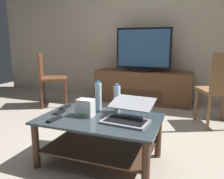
{
  "coord_description": "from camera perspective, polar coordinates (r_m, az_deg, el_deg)",
  "views": [
    {
      "loc": [
        0.87,
        -1.98,
        1.06
      ],
      "look_at": [
        0.05,
        0.22,
        0.57
      ],
      "focal_mm": 35.95,
      "sensor_mm": 36.0,
      "label": 1
    }
  ],
  "objects": [
    {
      "name": "router_box",
      "position": [
        2.01,
        -6.72,
        -4.61
      ],
      "size": [
        0.14,
        0.11,
        0.15
      ],
      "color": "white",
      "rests_on": "coffee_table"
    },
    {
      "name": "coffee_table",
      "position": [
        2.02,
        -3.16,
        -10.78
      ],
      "size": [
        1.05,
        0.64,
        0.42
      ],
      "color": "#2D383D",
      "rests_on": "ground"
    },
    {
      "name": "water_bottle_far",
      "position": [
        2.17,
        -3.48,
        -1.75
      ],
      "size": [
        0.06,
        0.06,
        0.28
      ],
      "color": "silver",
      "rests_on": "coffee_table"
    },
    {
      "name": "back_wall",
      "position": [
        4.29,
        9.09,
        16.26
      ],
      "size": [
        6.4,
        0.12,
        2.8
      ],
      "primitive_type": "cube",
      "color": "#B2A38C",
      "rests_on": "ground"
    },
    {
      "name": "soundbar_remote",
      "position": [
        1.98,
        -14.45,
        -7.28
      ],
      "size": [
        0.06,
        0.16,
        0.02
      ],
      "primitive_type": "cube",
      "rotation": [
        0.0,
        0.0,
        -0.09
      ],
      "color": "black",
      "rests_on": "coffee_table"
    },
    {
      "name": "ground_plane",
      "position": [
        2.41,
        -2.99,
        -14.25
      ],
      "size": [
        7.68,
        7.68,
        0.0
      ],
      "primitive_type": "plane",
      "color": "#9E9384"
    },
    {
      "name": "dining_chair",
      "position": [
        3.08,
        26.18,
        0.75
      ],
      "size": [
        0.58,
        0.58,
        0.95
      ],
      "color": "brown",
      "rests_on": "ground"
    },
    {
      "name": "water_bottle_near",
      "position": [
        2.12,
        1.27,
        -2.33
      ],
      "size": [
        0.06,
        0.06,
        0.27
      ],
      "color": "silver",
      "rests_on": "coffee_table"
    },
    {
      "name": "side_chair",
      "position": [
        3.91,
        -15.77,
        3.35
      ],
      "size": [
        0.6,
        0.6,
        0.88
      ],
      "color": "#59331E",
      "rests_on": "ground"
    },
    {
      "name": "laptop",
      "position": [
        1.9,
        4.16,
        -6.17
      ],
      "size": [
        0.41,
        0.42,
        0.17
      ],
      "color": "gray",
      "rests_on": "coffee_table"
    },
    {
      "name": "television",
      "position": [
        3.95,
        7.95,
        9.8
      ],
      "size": [
        0.95,
        0.2,
        0.75
      ],
      "color": "black",
      "rests_on": "media_cabinet"
    },
    {
      "name": "media_cabinet",
      "position": [
        4.04,
        7.76,
        0.65
      ],
      "size": [
        1.68,
        0.45,
        0.57
      ],
      "color": "brown",
      "rests_on": "ground"
    },
    {
      "name": "cell_phone",
      "position": [
        2.17,
        -13.28,
        -5.63
      ],
      "size": [
        0.07,
        0.14,
        0.01
      ],
      "primitive_type": "cube",
      "rotation": [
        0.0,
        0.0,
        0.03
      ],
      "color": "black",
      "rests_on": "coffee_table"
    },
    {
      "name": "tv_remote",
      "position": [
        2.31,
        -11.8,
        -4.35
      ],
      "size": [
        0.05,
        0.16,
        0.02
      ],
      "primitive_type": "cube",
      "rotation": [
        0.0,
        0.0,
        0.03
      ],
      "color": "black",
      "rests_on": "coffee_table"
    }
  ]
}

